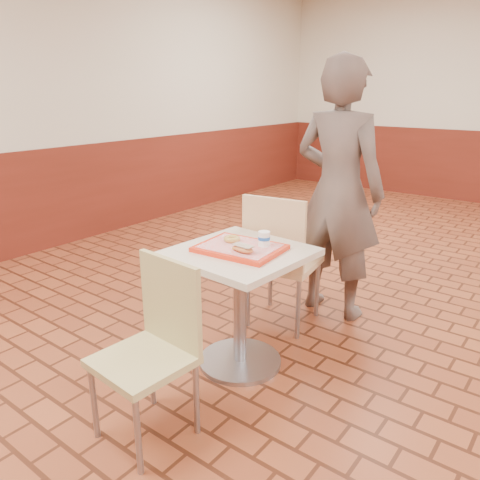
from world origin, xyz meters
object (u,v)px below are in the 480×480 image
Objects in this scene: long_john_donut at (243,249)px; main_table at (240,289)px; customer at (338,192)px; chair_main_front at (154,341)px; serving_tray at (240,248)px; chair_main_back at (280,255)px; ring_donut at (232,239)px; paper_cup at (264,239)px.

main_table is at bearing 134.89° from long_john_donut.
long_john_donut is (-0.02, -1.05, -0.13)m from customer.
chair_main_front reaches higher than serving_tray.
chair_main_front is 1.22m from chair_main_back.
chair_main_back is 0.68m from long_john_donut.
chair_main_back is at bearing 104.35° from long_john_donut.
ring_donut is (-0.08, 0.03, 0.27)m from main_table.
customer reaches higher than serving_tray.
paper_cup reaches higher than ring_donut.
paper_cup is (0.11, 0.08, 0.30)m from main_table.
chair_main_back is at bearing 99.09° from chair_main_front.
serving_tray is at bearing -144.89° from paper_cup.
main_table is 1.06m from customer.
long_john_donut is (0.08, -0.08, 0.03)m from serving_tray.
customer is 1.06m from long_john_donut.
customer is 12.61× the size of long_john_donut.
ring_donut is (-0.18, -0.94, -0.13)m from customer.
chair_main_front is at bearing -81.02° from ring_donut.
ring_donut is at bearing 158.90° from main_table.
chair_main_front is 0.82m from paper_cup.
serving_tray is at bearing 89.34° from chair_main_back.
paper_cup is (0.08, 0.75, 0.31)m from chair_main_front.
customer is at bearing -120.85° from chair_main_back.
ring_donut is 1.14× the size of paper_cup.
chair_main_front is at bearing -87.50° from serving_tray.
long_john_donut is (0.05, 0.60, 0.29)m from chair_main_front.
chair_main_front is 0.77m from ring_donut.
customer is (0.18, 0.44, 0.37)m from chair_main_back.
ring_donut is at bearing 158.90° from serving_tray.
customer reaches higher than paper_cup.
main_table is 7.59× the size of ring_donut.
serving_tray is 4.74× the size of ring_donut.
paper_cup is (0.01, -0.90, -0.11)m from customer.
long_john_donut reaches higher than ring_donut.
chair_main_front is at bearing 88.34° from customer.
ring_donut is (-0.00, -0.50, 0.24)m from chair_main_back.
paper_cup is (0.11, 0.08, 0.06)m from serving_tray.
serving_tray is 0.14m from paper_cup.
main_table is at bearing 89.34° from chair_main_back.
paper_cup is at bearing 12.97° from ring_donut.
long_john_donut is at bearing -45.11° from main_table.
chair_main_back is 0.52× the size of customer.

